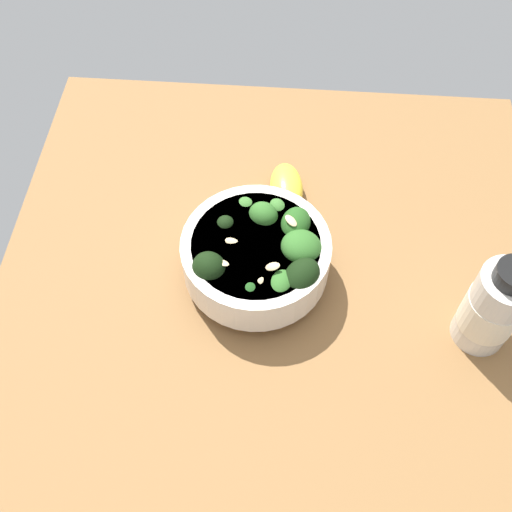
# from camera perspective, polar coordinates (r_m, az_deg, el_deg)

# --- Properties ---
(ground_plane) EXTENTS (0.70, 0.70, 0.03)m
(ground_plane) POSITION_cam_1_polar(r_m,az_deg,el_deg) (0.80, 1.55, -2.48)
(ground_plane) COLOR brown
(bowl_of_broccoli) EXTENTS (0.18, 0.18, 0.09)m
(bowl_of_broccoli) POSITION_cam_1_polar(r_m,az_deg,el_deg) (0.74, 0.23, 0.24)
(bowl_of_broccoli) COLOR silver
(bowl_of_broccoli) RESTS_ON ground_plane
(lemon_wedge) EXTENTS (0.09, 0.05, 0.04)m
(lemon_wedge) POSITION_cam_1_polar(r_m,az_deg,el_deg) (0.84, 2.84, 6.35)
(lemon_wedge) COLOR yellow
(lemon_wedge) RESTS_ON ground_plane
(bottle_tall) EXTENTS (0.06, 0.06, 0.14)m
(bottle_tall) POSITION_cam_1_polar(r_m,az_deg,el_deg) (0.74, 21.11, -4.48)
(bottle_tall) COLOR beige
(bottle_tall) RESTS_ON ground_plane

